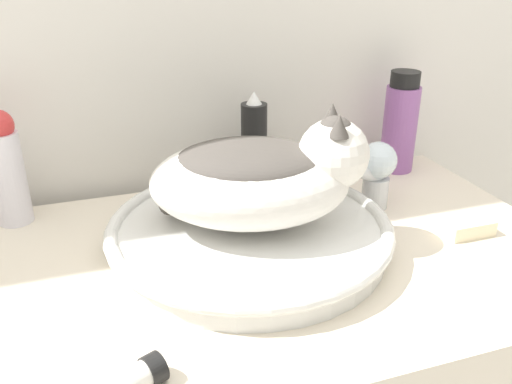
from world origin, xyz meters
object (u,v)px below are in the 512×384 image
Objects in this scene: hairspray_can_black at (254,145)px; mouthwash_bottle at (400,124)px; cat at (262,175)px; soap_bar at (467,227)px; lotion_bottle_white at (6,168)px; faucet at (372,169)px.

hairspray_can_black is 0.93× the size of mouthwash_bottle.
cat is 4.26× the size of soap_bar.
mouthwash_bottle is 2.56× the size of soap_bar.
hairspray_can_black is (0.06, 0.20, -0.03)m from cat.
lotion_bottle_white is at bearing 158.10° from soap_bar.
mouthwash_bottle is at bearing 46.18° from cat.
mouthwash_bottle is at bearing -148.87° from faucet.
cat is at bearing 168.11° from soap_bar.
faucet is 0.20m from mouthwash_bottle.
faucet is at bearing 32.29° from cat.
mouthwash_bottle reaches higher than lotion_bottle_white.
lotion_bottle_white is at bearing 180.00° from mouthwash_bottle.
mouthwash_bottle reaches higher than hairspray_can_black.
mouthwash_bottle is (0.35, 0.20, -0.02)m from cat.
mouthwash_bottle is at bearing 0.00° from hairspray_can_black.
cat reaches higher than hairspray_can_black.
hairspray_can_black is 0.97× the size of lotion_bottle_white.
hairspray_can_black is 0.38m from soap_bar.
hairspray_can_black is at bearing -55.73° from faucet.
lotion_bottle_white is at bearing -28.27° from faucet.
soap_bar is (0.26, -0.27, -0.07)m from hairspray_can_black.
lotion_bottle_white is at bearing 180.00° from hairspray_can_black.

